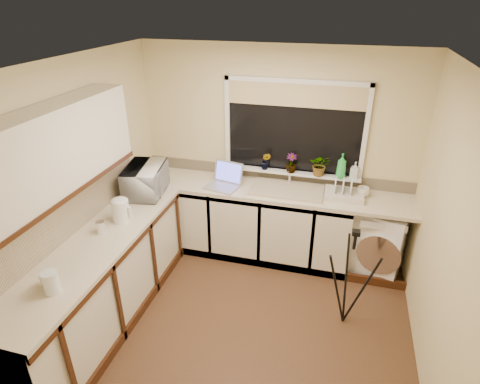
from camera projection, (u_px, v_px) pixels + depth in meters
name	position (u px, v px, depth m)	size (l,w,h in m)	color
floor	(243.00, 322.00, 3.94)	(3.20, 3.20, 0.00)	brown
ceiling	(244.00, 66.00, 2.83)	(3.20, 3.20, 0.00)	white
wall_back	(276.00, 153.00, 4.68)	(3.20, 3.20, 0.00)	beige
wall_front	(171.00, 352.00, 2.09)	(3.20, 3.20, 0.00)	beige
wall_left	(80.00, 193.00, 3.76)	(3.00, 3.00, 0.00)	beige
wall_right	(447.00, 242.00, 3.01)	(3.00, 3.00, 0.00)	beige
base_cabinet_back	(242.00, 220.00, 4.85)	(2.55, 0.60, 0.86)	silver
base_cabinet_left	(103.00, 284.00, 3.79)	(0.54, 2.40, 0.86)	silver
worktop_back	(270.00, 190.00, 4.58)	(3.20, 0.60, 0.04)	beige
worktop_left	(95.00, 245.00, 3.58)	(0.60, 2.40, 0.04)	beige
upper_cabinet	(49.00, 154.00, 3.07)	(0.28, 1.90, 0.70)	silver
splashback_left	(63.00, 217.00, 3.54)	(0.02, 2.40, 0.45)	beige
splashback_back	(274.00, 173.00, 4.78)	(3.20, 0.02, 0.14)	beige
window_glass	(294.00, 128.00, 4.47)	(1.50, 0.02, 1.00)	black
window_blind	(296.00, 95.00, 4.28)	(1.50, 0.02, 0.25)	tan
windowsill	(291.00, 172.00, 4.66)	(1.60, 0.14, 0.03)	white
sink	(287.00, 190.00, 4.51)	(0.82, 0.46, 0.03)	tan
faucet	(290.00, 175.00, 4.62)	(0.03, 0.03, 0.24)	silver
washing_machine	(378.00, 239.00, 4.54)	(0.57, 0.55, 0.80)	white
laptop	(225.00, 180.00, 4.61)	(0.43, 0.41, 0.27)	#A5A5AD
kettle	(121.00, 211.00, 3.88)	(0.17, 0.17, 0.22)	white
dish_rack	(344.00, 195.00, 4.37)	(0.42, 0.31, 0.06)	beige
tripod	(349.00, 279.00, 3.71)	(0.51, 0.51, 1.05)	black
glass_jug	(51.00, 282.00, 2.96)	(0.12, 0.12, 0.18)	white
steel_jar	(101.00, 227.00, 3.71)	(0.09, 0.09, 0.12)	silver
microwave	(146.00, 180.00, 4.40)	(0.58, 0.39, 0.32)	silver
plant_b	(266.00, 161.00, 4.64)	(0.12, 0.09, 0.21)	#999999
plant_c	(291.00, 163.00, 4.57)	(0.12, 0.12, 0.22)	#999999
plant_d	(320.00, 165.00, 4.48)	(0.23, 0.20, 0.25)	#999999
soap_bottle_green	(342.00, 166.00, 4.42)	(0.11, 0.11, 0.28)	green
soap_bottle_clear	(355.00, 170.00, 4.44)	(0.08, 0.09, 0.19)	#999999
cup_back	(363.00, 192.00, 4.37)	(0.14, 0.14, 0.11)	white
cup_left	(47.00, 280.00, 3.04)	(0.10, 0.10, 0.10)	#C2B3A0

